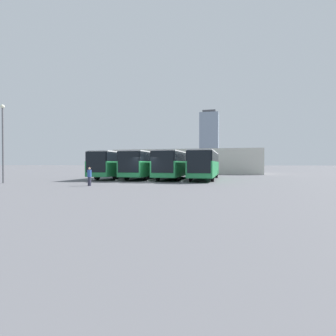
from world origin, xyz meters
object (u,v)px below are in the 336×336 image
(bus_2, at_px, (147,164))
(lamppost, at_px, (3,138))
(bus_1, at_px, (175,164))
(pedestrian, at_px, (89,176))
(bus_3, at_px, (120,164))
(bus_0, at_px, (205,164))

(bus_2, height_order, lamppost, lamppost)
(lamppost, bearing_deg, bus_1, -143.25)
(pedestrian, xyz_separation_m, lamppost, (9.58, -0.74, 3.48))
(lamppost, bearing_deg, bus_3, -123.90)
(bus_2, xyz_separation_m, pedestrian, (1.21, 11.53, -1.00))
(lamppost, bearing_deg, bus_2, -134.99)
(pedestrian, bearing_deg, bus_0, 78.01)
(bus_0, height_order, bus_1, same)
(pedestrian, relative_size, lamppost, 0.21)
(bus_2, distance_m, pedestrian, 11.64)
(bus_0, height_order, bus_3, same)
(bus_0, distance_m, lamppost, 21.09)
(bus_1, height_order, lamppost, lamppost)
(bus_1, xyz_separation_m, lamppost, (14.39, 10.75, 2.49))
(bus_2, height_order, pedestrian, bus_2)
(bus_1, distance_m, bus_2, 3.61)
(bus_0, xyz_separation_m, bus_1, (3.61, -0.05, 0.00))
(bus_3, xyz_separation_m, lamppost, (7.18, 10.68, 2.49))
(bus_1, distance_m, bus_3, 7.21)
(bus_2, bearing_deg, lamppost, 44.52)
(bus_0, bearing_deg, bus_3, -0.40)
(bus_0, bearing_deg, lamppost, 30.24)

